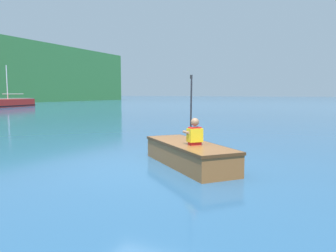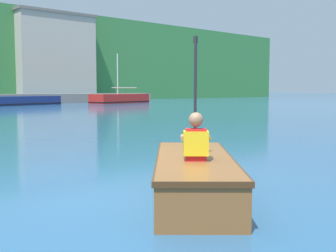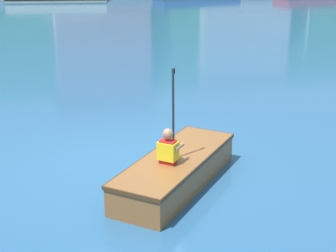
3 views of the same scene
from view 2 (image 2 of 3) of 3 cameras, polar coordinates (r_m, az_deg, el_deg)
ground_plane at (r=5.64m, az=-6.85°, el=-8.72°), size 300.00×300.00×0.00m
waterfront_apartment_right at (r=52.21m, az=-16.12°, el=8.84°), size 9.24×7.81×10.01m
moored_boat_dock_center_near at (r=40.74m, az=-6.51°, el=3.68°), size 6.69×3.34×4.71m
moored_boat_dock_center_far at (r=37.39m, az=-19.21°, el=3.21°), size 6.98×3.42×0.76m
rowboat_foreground at (r=5.31m, az=3.56°, el=-6.45°), size 2.57×2.75×0.50m
person_paddler at (r=4.93m, az=3.78°, el=-1.60°), size 0.46×0.46×1.46m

